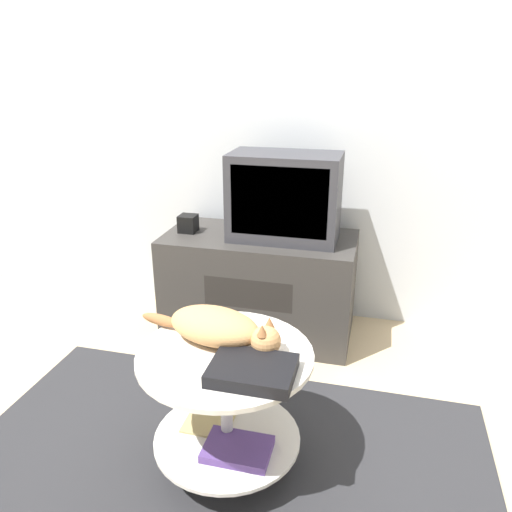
{
  "coord_description": "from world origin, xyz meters",
  "views": [
    {
      "loc": [
        0.49,
        -1.35,
        1.43
      ],
      "look_at": [
        -0.01,
        0.59,
        0.65
      ],
      "focal_mm": 35.0,
      "sensor_mm": 36.0,
      "label": 1
    }
  ],
  "objects_px": {
    "tv": "(285,197)",
    "speaker": "(188,223)",
    "dvd_box": "(252,370)",
    "cat": "(219,327)"
  },
  "relations": [
    {
      "from": "tv",
      "to": "speaker",
      "type": "bearing_deg",
      "value": -177.67
    },
    {
      "from": "tv",
      "to": "dvd_box",
      "type": "height_order",
      "value": "tv"
    },
    {
      "from": "speaker",
      "to": "dvd_box",
      "type": "distance_m",
      "value": 1.31
    },
    {
      "from": "tv",
      "to": "speaker",
      "type": "distance_m",
      "value": 0.55
    },
    {
      "from": "tv",
      "to": "dvd_box",
      "type": "distance_m",
      "value": 1.19
    },
    {
      "from": "tv",
      "to": "speaker",
      "type": "relative_size",
      "value": 6.01
    },
    {
      "from": "speaker",
      "to": "cat",
      "type": "xyz_separation_m",
      "value": [
        0.49,
        -0.96,
        -0.05
      ]
    },
    {
      "from": "tv",
      "to": "speaker",
      "type": "height_order",
      "value": "tv"
    },
    {
      "from": "tv",
      "to": "cat",
      "type": "bearing_deg",
      "value": -92.0
    },
    {
      "from": "dvd_box",
      "to": "cat",
      "type": "distance_m",
      "value": 0.24
    }
  ]
}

